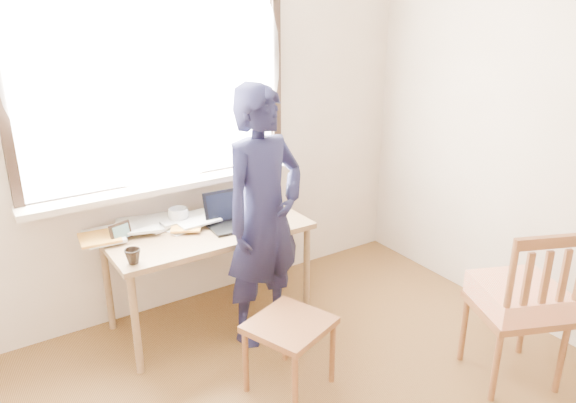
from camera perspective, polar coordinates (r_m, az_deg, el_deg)
room_shell at (r=2.22m, az=7.42°, el=7.55°), size 3.52×4.02×2.61m
desk at (r=3.69m, az=-8.21°, el=-3.70°), size 1.29×0.64×0.69m
laptop at (r=3.67m, az=-5.79°, el=-1.59°), size 0.33×0.28×0.22m
mug_white at (r=3.74m, az=-11.06°, el=-1.45°), size 0.15×0.15×0.11m
mug_dark at (r=3.27m, az=-15.48°, el=-5.38°), size 0.13×0.13×0.09m
mouse at (r=3.76m, az=-1.51°, el=-1.50°), size 0.09×0.06×0.04m
desk_clutter at (r=3.72m, az=-14.04°, el=-2.30°), size 0.79×0.53×0.05m
book_a at (r=3.74m, az=-14.32°, el=-2.44°), size 0.20×0.26×0.02m
book_b at (r=4.03m, az=-4.92°, el=-0.15°), size 0.20×0.25×0.02m
picture_frame at (r=3.56m, az=-16.64°, el=-3.09°), size 0.14×0.06×0.11m
work_chair at (r=3.18m, az=0.16°, el=-13.14°), size 0.53×0.52×0.43m
side_chair at (r=3.42m, az=22.47°, el=-9.18°), size 0.59×0.58×0.98m
person at (r=3.45m, az=-2.47°, el=-1.62°), size 0.67×0.51×1.64m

